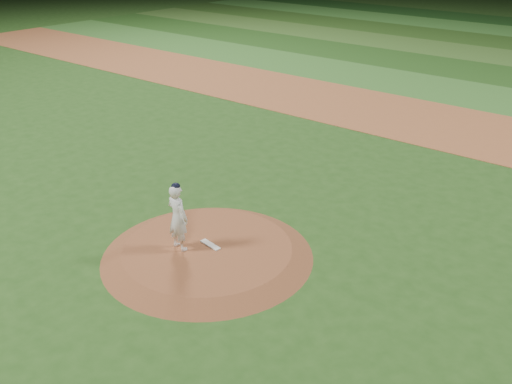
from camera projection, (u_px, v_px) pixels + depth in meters
ground at (208, 256)px, 14.88m from camera, size 120.00×120.00×0.00m
infield_dirt_band at (430, 122)px, 24.69m from camera, size 70.00×6.00×0.02m
outfield_stripe_0 at (476, 95)px, 28.55m from camera, size 70.00×5.00×0.02m
outfield_stripe_1 at (508, 76)px, 32.05m from camera, size 70.00×5.00×0.02m
pitchers_mound at (208, 251)px, 14.83m from camera, size 5.50×5.50×0.25m
pitching_rubber at (210, 245)px, 14.86m from camera, size 0.68×0.26×0.03m
rosin_bag at (177, 211)px, 16.57m from camera, size 0.14×0.14×0.07m
pitcher_on_mound at (178, 217)px, 14.36m from camera, size 0.68×0.47×1.85m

